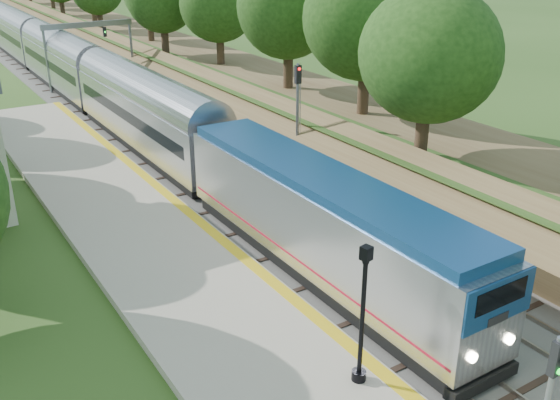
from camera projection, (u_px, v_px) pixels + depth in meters
trackbed at (75, 79)px, 63.23m from camera, size 9.50×170.00×0.28m
platform at (197, 292)px, 25.49m from camera, size 6.40×68.00×0.38m
yellow_stripe at (257, 269)px, 26.81m from camera, size 0.55×68.00×0.01m
embankment at (151, 52)px, 66.59m from camera, size 10.64×170.00×11.70m
signal_gantry at (88, 37)px, 57.70m from camera, size 8.40×0.38×6.20m
trees_behind_platform at (2, 187)px, 24.46m from camera, size 7.82×53.32×7.21m
train at (39, 51)px, 65.61m from camera, size 3.04×121.87×4.47m
lamppost_far at (362, 323)px, 19.35m from camera, size 0.48×0.48×4.84m
signal_farside at (298, 107)px, 37.07m from camera, size 0.36×0.29×6.63m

